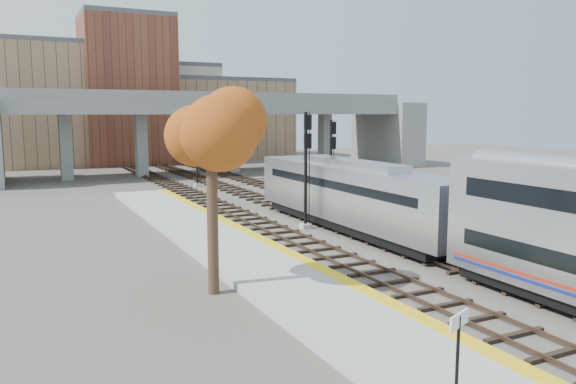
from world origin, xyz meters
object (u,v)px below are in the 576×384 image
locomotive (351,194)px  car_b (361,181)px  car_c (367,171)px  signal_mast_mid (331,169)px  car_a (344,182)px  signal_mast_near (306,171)px  tree (211,134)px  signal_mast_far (197,153)px

locomotive → car_b: size_ratio=4.85×
car_b → car_c: size_ratio=0.93×
signal_mast_mid → car_a: signal_mast_mid is taller
signal_mast_near → car_a: size_ratio=1.97×
signal_mast_near → car_c: size_ratio=1.70×
locomotive → car_b: (11.63, 16.27, -1.59)m
tree → car_a: (21.20, 24.15, -5.67)m
signal_mast_far → car_c: (19.86, 0.01, -2.66)m
signal_mast_far → tree: (-9.27, -31.95, 3.02)m
signal_mast_near → car_b: signal_mast_near is taller
car_c → signal_mast_far: bearing=168.1°
car_c → tree: bearing=-144.2°
signal_mast_near → tree: bearing=-134.1°
locomotive → car_c: locomotive is taller
signal_mast_far → tree: size_ratio=0.79×
tree → car_b: tree is taller
car_b → car_c: 10.03m
car_b → signal_mast_near: bearing=-144.2°
signal_mast_near → signal_mast_mid: signal_mast_near is taller
tree → signal_mast_mid: bearing=45.1°
locomotive → signal_mast_near: bearing=139.4°
tree → car_b: (23.00, 24.02, -5.64)m
signal_mast_far → signal_mast_mid: bearing=-77.5°
car_b → signal_mast_far: bearing=139.3°
car_a → signal_mast_mid: bearing=-122.1°
signal_mast_near → car_b: size_ratio=1.83×
car_b → tree: bearing=-144.4°
locomotive → car_a: locomotive is taller
locomotive → car_a: size_ratio=5.22×
signal_mast_mid → tree: tree is taller
locomotive → signal_mast_near: size_ratio=2.65×
signal_mast_far → car_c: signal_mast_far is taller
signal_mast_far → tree: tree is taller
locomotive → car_c: (17.76, 24.20, -1.62)m
tree → car_a: size_ratio=2.34×
signal_mast_far → car_b: bearing=-30.0°
tree → car_b: bearing=46.2°
signal_mast_near → tree: tree is taller
signal_mast_near → car_c: bearing=48.4°
locomotive → tree: tree is taller
signal_mast_near → car_c: signal_mast_near is taller
tree → car_c: (29.13, 31.96, -5.68)m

